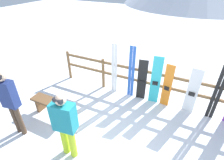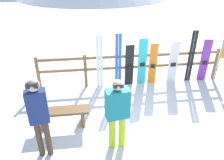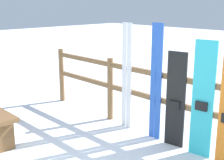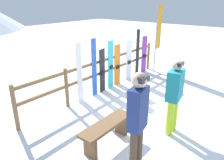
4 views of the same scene
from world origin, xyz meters
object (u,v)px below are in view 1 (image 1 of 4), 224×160
(bench, at_px, (52,105))
(ski_pair_black, at_px, (218,92))
(snowboard_white, at_px, (192,92))
(snowboard_orange, at_px, (167,86))
(person_navy, at_px, (10,99))
(snowboard_black_stripe, at_px, (142,80))
(ski_pair_blue, at_px, (131,72))
(person_teal, at_px, (65,123))
(snowboard_cyan, at_px, (156,81))
(ski_pair_white, at_px, (114,69))

(bench, relative_size, ski_pair_black, 0.74)
(snowboard_white, distance_m, ski_pair_black, 0.61)
(snowboard_orange, distance_m, snowboard_white, 0.69)
(person_navy, xyz_separation_m, snowboard_orange, (3.10, 2.74, -0.40))
(snowboard_black_stripe, bearing_deg, person_navy, -130.31)
(person_navy, relative_size, ski_pair_blue, 1.04)
(person_teal, distance_m, snowboard_white, 3.53)
(snowboard_black_stripe, distance_m, snowboard_cyan, 0.43)
(person_navy, height_order, snowboard_cyan, person_navy)
(person_navy, relative_size, snowboard_white, 1.27)
(ski_pair_black, bearing_deg, snowboard_black_stripe, -179.90)
(ski_pair_blue, bearing_deg, ski_pair_white, 180.00)
(ski_pair_blue, bearing_deg, snowboard_black_stripe, -0.56)
(bench, relative_size, ski_pair_blue, 0.74)
(person_navy, bearing_deg, ski_pair_blue, 54.40)
(snowboard_cyan, relative_size, ski_pair_black, 0.90)
(person_teal, distance_m, ski_pair_black, 3.93)
(person_navy, distance_m, snowboard_cyan, 3.89)
(person_teal, relative_size, snowboard_black_stripe, 1.21)
(ski_pair_white, xyz_separation_m, snowboard_black_stripe, (0.96, -0.00, -0.17))
(snowboard_white, bearing_deg, ski_pair_white, 179.92)
(ski_pair_blue, height_order, snowboard_white, ski_pair_blue)
(snowboard_black_stripe, height_order, snowboard_orange, snowboard_orange)
(snowboard_black_stripe, distance_m, ski_pair_black, 2.07)
(person_navy, bearing_deg, snowboard_black_stripe, 49.69)
(ski_pair_white, distance_m, ski_pair_blue, 0.60)
(person_teal, distance_m, snowboard_orange, 3.13)
(ski_pair_white, xyz_separation_m, ski_pair_blue, (0.60, 0.00, 0.01))
(person_navy, xyz_separation_m, snowboard_black_stripe, (2.33, 2.74, -0.41))
(ski_pair_black, bearing_deg, person_navy, -147.94)
(ski_pair_white, bearing_deg, snowboard_black_stripe, -0.21)
(bench, distance_m, snowboard_orange, 3.38)
(bench, distance_m, person_navy, 1.18)
(person_navy, relative_size, snowboard_black_stripe, 1.32)
(person_navy, relative_size, ski_pair_black, 1.03)
(person_navy, relative_size, snowboard_orange, 1.30)
(ski_pair_white, xyz_separation_m, snowboard_orange, (1.74, -0.00, -0.17))
(snowboard_cyan, xyz_separation_m, snowboard_white, (1.05, -0.00, -0.07))
(person_teal, distance_m, snowboard_cyan, 2.96)
(person_teal, height_order, ski_pair_white, ski_pair_white)
(person_teal, relative_size, snowboard_orange, 1.19)
(snowboard_cyan, height_order, snowboard_white, snowboard_cyan)
(ski_pair_blue, xyz_separation_m, ski_pair_black, (2.42, 0.00, 0.00))
(bench, bearing_deg, snowboard_cyan, 37.34)
(bench, xyz_separation_m, snowboard_orange, (2.80, 1.86, 0.34))
(ski_pair_white, bearing_deg, person_navy, -116.50)
(snowboard_orange, xyz_separation_m, snowboard_white, (0.69, 0.00, 0.01))
(person_teal, relative_size, ski_pair_white, 0.97)
(ski_pair_blue, xyz_separation_m, snowboard_black_stripe, (0.36, -0.00, -0.19))
(bench, height_order, person_teal, person_teal)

